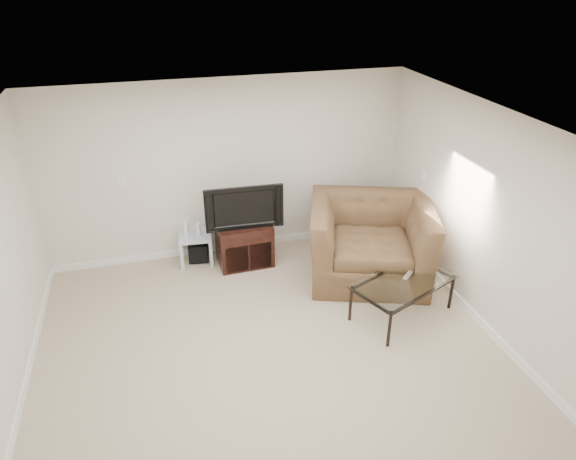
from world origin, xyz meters
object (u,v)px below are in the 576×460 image
object	(u,v)px
tv_stand	(244,244)
recliner	(371,229)
television	(243,205)
side_table	(196,248)
subwoofer	(198,251)
coffee_table	(402,298)

from	to	relation	value
tv_stand	recliner	xyz separation A→B (m)	(1.55, -0.74, 0.38)
television	side_table	size ratio (longest dim) A/B	2.19
tv_stand	side_table	world-z (taller)	tv_stand
tv_stand	recliner	world-z (taller)	recliner
subwoofer	side_table	bearing A→B (deg)	-151.78
side_table	subwoofer	bearing A→B (deg)	28.22
side_table	coffee_table	xyz separation A→B (m)	(2.23, -1.90, 0.02)
subwoofer	coffee_table	xyz separation A→B (m)	(2.20, -1.92, 0.09)
subwoofer	recliner	size ratio (longest dim) A/B	0.17
coffee_table	television	bearing A→B (deg)	133.83
side_table	recliner	xyz separation A→B (m)	(2.20, -0.97, 0.48)
tv_stand	television	bearing A→B (deg)	-90.00
television	side_table	distance (m)	0.99
tv_stand	recliner	bearing A→B (deg)	-27.37
recliner	subwoofer	bearing A→B (deg)	175.48
tv_stand	television	xyz separation A→B (m)	(0.00, -0.03, 0.61)
subwoofer	recliner	xyz separation A→B (m)	(2.18, -0.98, 0.54)
television	side_table	xyz separation A→B (m)	(-0.65, 0.26, -0.70)
television	coffee_table	world-z (taller)	television
tv_stand	side_table	size ratio (longest dim) A/B	1.66
subwoofer	recliner	distance (m)	2.45
subwoofer	television	bearing A→B (deg)	-23.89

